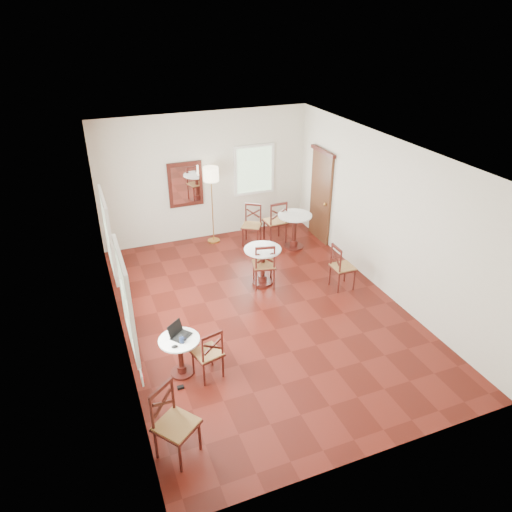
{
  "coord_description": "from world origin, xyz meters",
  "views": [
    {
      "loc": [
        -2.79,
        -6.8,
        5.04
      ],
      "look_at": [
        0.0,
        0.3,
        1.0
      ],
      "focal_mm": 33.29,
      "sensor_mm": 36.0,
      "label": 1
    }
  ],
  "objects": [
    {
      "name": "chair_back_a",
      "position": [
        1.4,
        2.6,
        0.52
      ],
      "size": [
        0.49,
        0.49,
        1.05
      ],
      "rotation": [
        0.0,
        0.0,
        3.16
      ],
      "color": "#491712",
      "rests_on": "ground"
    },
    {
      "name": "ground",
      "position": [
        0.0,
        0.0,
        0.0
      ],
      "size": [
        7.0,
        7.0,
        0.0
      ],
      "primitive_type": "plane",
      "color": "#55150E",
      "rests_on": "ground"
    },
    {
      "name": "mouse",
      "position": [
        -1.9,
        -1.3,
        0.67
      ],
      "size": [
        0.1,
        0.06,
        0.04
      ],
      "primitive_type": "ellipsoid",
      "rotation": [
        0.0,
        0.0,
        0.01
      ],
      "color": "black",
      "rests_on": "cafe_table_near"
    },
    {
      "name": "laptop",
      "position": [
        -1.78,
        -1.05,
        0.71
      ],
      "size": [
        0.38,
        0.38,
        0.21
      ],
      "rotation": [
        0.0,
        0.0,
        0.68
      ],
      "color": "black",
      "rests_on": "cafe_table_near"
    },
    {
      "name": "floor_lamp",
      "position": [
        0.03,
        3.15,
        1.56
      ],
      "size": [
        0.36,
        0.36,
        1.84
      ],
      "color": "#BF8C3F",
      "rests_on": "ground"
    },
    {
      "name": "navy_mug",
      "position": [
        -1.77,
        -1.23,
        0.7
      ],
      "size": [
        0.11,
        0.07,
        0.09
      ],
      "color": "black",
      "rests_on": "cafe_table_near"
    },
    {
      "name": "chair_near_a",
      "position": [
        -1.42,
        -1.34,
        0.44
      ],
      "size": [
        0.49,
        0.49,
        0.88
      ],
      "rotation": [
        0.0,
        0.0,
        3.39
      ],
      "color": "#491712",
      "rests_on": "ground"
    },
    {
      "name": "cafe_table_mid",
      "position": [
        0.39,
        0.92,
        0.49
      ],
      "size": [
        0.74,
        0.74,
        0.79
      ],
      "color": "#491712",
      "rests_on": "ground"
    },
    {
      "name": "water_glass",
      "position": [
        -1.78,
        -1.21,
        0.71
      ],
      "size": [
        0.06,
        0.06,
        0.11
      ],
      "primitive_type": "cylinder",
      "color": "white",
      "rests_on": "cafe_table_near"
    },
    {
      "name": "cafe_table_back",
      "position": [
        1.68,
        2.15,
        0.51
      ],
      "size": [
        0.78,
        0.78,
        0.83
      ],
      "color": "#491712",
      "rests_on": "ground"
    },
    {
      "name": "chair_mid_a",
      "position": [
        0.37,
        0.82,
        0.47
      ],
      "size": [
        0.53,
        0.53,
        0.95
      ],
      "rotation": [
        0.0,
        0.0,
        2.9
      ],
      "color": "#491712",
      "rests_on": "ground"
    },
    {
      "name": "chair_near_b",
      "position": [
        -2.2,
        -2.55,
        0.51
      ],
      "size": [
        0.66,
        0.66,
        1.02
      ],
      "rotation": [
        0.0,
        0.0,
        0.65
      ],
      "color": "#491712",
      "rests_on": "ground"
    },
    {
      "name": "room_shell",
      "position": [
        -0.06,
        0.27,
        1.89
      ],
      "size": [
        5.02,
        7.02,
        3.01
      ],
      "color": "beige",
      "rests_on": "ground"
    },
    {
      "name": "chair_back_b",
      "position": [
        0.85,
        2.72,
        0.47
      ],
      "size": [
        0.6,
        0.6,
        0.95
      ],
      "rotation": [
        0.0,
        0.0,
        -0.58
      ],
      "color": "#491712",
      "rests_on": "ground"
    },
    {
      "name": "power_adapter",
      "position": [
        -1.89,
        -1.45,
        0.02
      ],
      "size": [
        0.1,
        0.06,
        0.04
      ],
      "primitive_type": "cube",
      "color": "black",
      "rests_on": "ground"
    },
    {
      "name": "cafe_table_near",
      "position": [
        -1.79,
        -1.13,
        0.4
      ],
      "size": [
        0.62,
        0.62,
        0.65
      ],
      "color": "#491712",
      "rests_on": "ground"
    },
    {
      "name": "chair_mid_b",
      "position": [
        1.78,
        0.19,
        0.47
      ],
      "size": [
        0.44,
        0.44,
        0.94
      ],
      "rotation": [
        0.0,
        0.0,
        1.56
      ],
      "color": "#491712",
      "rests_on": "ground"
    }
  ]
}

